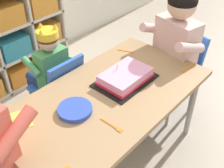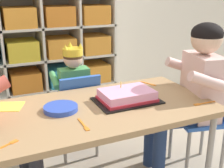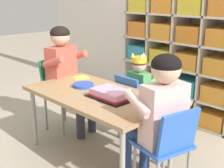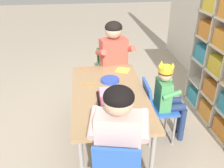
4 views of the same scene
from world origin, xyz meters
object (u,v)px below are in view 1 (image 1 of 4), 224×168
object	(u,v)px
classroom_chair_guest_side	(177,67)
fork_scattered_mid_table	(113,126)
fork_at_table_front_edge	(127,51)
classroom_chair_blue	(60,88)
fork_near_cake_tray	(188,68)
birthday_cake_on_tray	(125,77)
paper_plate_stack	(75,110)
child_with_crown	(48,66)
guest_at_table_side	(170,47)
activity_table	(109,100)

from	to	relation	value
classroom_chair_guest_side	fork_scattered_mid_table	distance (m)	0.94
fork_at_table_front_edge	classroom_chair_blue	bearing A→B (deg)	39.79
classroom_chair_guest_side	fork_near_cake_tray	bearing A→B (deg)	-36.11
birthday_cake_on_tray	paper_plate_stack	distance (m)	0.39
birthday_cake_on_tray	fork_at_table_front_edge	xyz separation A→B (m)	(0.28, 0.21, -0.03)
paper_plate_stack	classroom_chair_guest_side	bearing A→B (deg)	-3.93
classroom_chair_blue	child_with_crown	bearing A→B (deg)	-89.94
classroom_chair_guest_side	birthday_cake_on_tray	distance (m)	0.61
classroom_chair_guest_side	birthday_cake_on_tray	xyz separation A→B (m)	(-0.58, 0.04, 0.20)
fork_scattered_mid_table	paper_plate_stack	bearing A→B (deg)	13.44
classroom_chair_blue	fork_scattered_mid_table	xyz separation A→B (m)	(-0.17, -0.64, 0.19)
guest_at_table_side	child_with_crown	bearing A→B (deg)	-119.25
fork_near_cake_tray	guest_at_table_side	bearing A→B (deg)	67.59
fork_scattered_mid_table	child_with_crown	bearing A→B (deg)	-13.05
activity_table	paper_plate_stack	distance (m)	0.24
guest_at_table_side	birthday_cake_on_tray	bearing A→B (deg)	-79.10
classroom_chair_blue	fork_near_cake_tray	size ratio (longest dim) A/B	4.43
guest_at_table_side	fork_scattered_mid_table	size ratio (longest dim) A/B	7.17
child_with_crown	birthday_cake_on_tray	bearing A→B (deg)	107.17
guest_at_table_side	paper_plate_stack	size ratio (longest dim) A/B	5.46
activity_table	child_with_crown	xyz separation A→B (m)	(-0.00, 0.56, -0.01)
child_with_crown	classroom_chair_guest_side	world-z (taller)	child_with_crown
classroom_chair_blue	fork_scattered_mid_table	bearing A→B (deg)	76.11
guest_at_table_side	paper_plate_stack	xyz separation A→B (m)	(-0.85, 0.04, -0.03)
activity_table	classroom_chair_guest_side	world-z (taller)	classroom_chair_guest_side
classroom_chair_blue	fork_scattered_mid_table	world-z (taller)	classroom_chair_blue
paper_plate_stack	fork_scattered_mid_table	distance (m)	0.23
classroom_chair_guest_side	paper_plate_stack	xyz separation A→B (m)	(-0.96, 0.07, 0.18)
activity_table	classroom_chair_blue	bearing A→B (deg)	90.67
classroom_chair_guest_side	guest_at_table_side	bearing A→B (deg)	-90.00
guest_at_table_side	paper_plate_stack	bearing A→B (deg)	-80.14
classroom_chair_blue	classroom_chair_guest_side	size ratio (longest dim) A/B	0.96
paper_plate_stack	fork_scattered_mid_table	size ratio (longest dim) A/B	1.31
child_with_crown	fork_at_table_front_edge	world-z (taller)	child_with_crown
classroom_chair_blue	child_with_crown	size ratio (longest dim) A/B	0.77
classroom_chair_guest_side	fork_at_table_front_edge	xyz separation A→B (m)	(-0.30, 0.25, 0.17)
activity_table	paper_plate_stack	bearing A→B (deg)	170.56
guest_at_table_side	classroom_chair_blue	bearing A→B (deg)	-113.39
child_with_crown	fork_scattered_mid_table	world-z (taller)	child_with_crown
activity_table	fork_near_cake_tray	world-z (taller)	fork_near_cake_tray
fork_near_cake_tray	fork_scattered_mid_table	xyz separation A→B (m)	(-0.71, 0.02, 0.00)
guest_at_table_side	fork_near_cake_tray	xyz separation A→B (m)	(-0.09, -0.20, -0.04)
activity_table	paper_plate_stack	size ratio (longest dim) A/B	6.77
child_with_crown	fork_near_cake_tray	world-z (taller)	child_with_crown
classroom_chair_guest_side	activity_table	bearing A→B (deg)	-79.58
paper_plate_stack	fork_near_cake_tray	world-z (taller)	paper_plate_stack
classroom_chair_guest_side	paper_plate_stack	world-z (taller)	classroom_chair_guest_side
fork_at_table_front_edge	fork_scattered_mid_table	size ratio (longest dim) A/B	0.88
classroom_chair_guest_side	guest_at_table_side	distance (m)	0.24
activity_table	child_with_crown	world-z (taller)	child_with_crown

